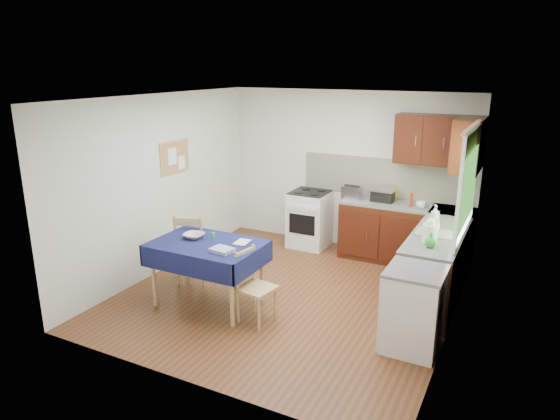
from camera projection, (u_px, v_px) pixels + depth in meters
The scene contains 33 objects.
floor at pixel (289, 294), 6.48m from camera, with size 4.20×4.20×0.00m, color #4F2F15.
ceiling at pixel (290, 98), 5.78m from camera, with size 4.00×4.20×0.02m, color white.
wall_back at pixel (347, 171), 7.92m from camera, with size 4.00×0.02×2.50m, color silver.
wall_front at pixel (183, 259), 4.33m from camera, with size 4.00×0.02×2.50m, color silver.
wall_left at pixel (161, 185), 7.00m from camera, with size 0.02×4.20×2.50m, color silver.
wall_right at pixel (459, 224), 5.25m from camera, with size 0.02×4.20×2.50m, color silver.
base_cabinets at pixel (418, 250), 6.84m from camera, with size 1.90×2.30×0.86m.
worktop_back at pixel (407, 206), 7.31m from camera, with size 1.90×0.60×0.04m, color slate.
worktop_right at pixel (438, 235), 6.05m from camera, with size 0.60×1.70×0.04m, color slate.
worktop_corner at pixel (453, 211), 7.03m from camera, with size 0.60×0.60×0.04m, color slate.
splashback at pixel (387, 178), 7.64m from camera, with size 2.70×0.02×0.60m, color white.
upper_cabinets at pixel (447, 142), 6.83m from camera, with size 1.20×0.85×0.70m.
stove at pixel (310, 219), 8.10m from camera, with size 0.60×0.61×0.92m.
window at pixel (469, 174), 5.75m from camera, with size 0.04×1.48×1.26m.
fridge at pixel (413, 309), 5.14m from camera, with size 0.58×0.60×0.89m.
corkboard at pixel (175, 157), 7.14m from camera, with size 0.04×0.62×0.47m.
dining_table at pixel (207, 251), 6.04m from camera, with size 1.32×0.90×0.80m.
chair_far at pixel (192, 246), 6.72m from camera, with size 0.55×0.55×0.98m.
chair_near at pixel (254, 284), 5.71m from camera, with size 0.44×0.44×0.86m.
toaster at pixel (352, 192), 7.58m from camera, with size 0.28×0.18×0.22m.
sandwich_press at pixel (383, 195), 7.47m from camera, with size 0.32×0.28×0.19m.
sauce_bottle at pixel (411, 200), 7.17m from camera, with size 0.05×0.05×0.20m, color red.
yellow_packet at pixel (392, 194), 7.53m from camera, with size 0.13×0.09×0.17m, color gold.
dish_rack at pixel (435, 232), 6.02m from camera, with size 0.44×0.34×0.21m.
kettle at pixel (430, 232), 5.72m from camera, with size 0.17×0.17×0.29m.
cup at pixel (421, 204), 7.10m from camera, with size 0.13×0.13×0.11m, color silver.
soap_bottle_a at pixel (435, 217), 6.18m from camera, with size 0.12×0.12×0.31m, color white.
soap_bottle_b at pixel (436, 217), 6.38m from camera, with size 0.08×0.08×0.18m, color #1B3C9E.
soap_bottle_c at pixel (431, 240), 5.56m from camera, with size 0.13×0.13×0.17m, color green.
plate_bowl at pixel (194, 236), 6.17m from camera, with size 0.25×0.25×0.06m, color beige.
book at pixel (236, 242), 6.03m from camera, with size 0.16×0.22×0.02m, color white.
spice_jar at pixel (213, 236), 6.11m from camera, with size 0.05×0.05×0.09m, color green.
tea_towel at pixel (222, 250), 5.72m from camera, with size 0.25×0.20×0.04m, color #273892.
Camera 1 is at (2.58, -5.31, 2.87)m, focal length 32.00 mm.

